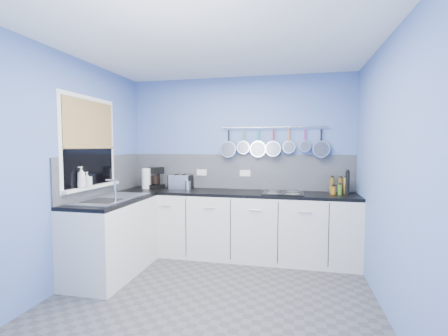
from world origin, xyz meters
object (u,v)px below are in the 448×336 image
at_px(canister, 188,185).
at_px(soap_bottle_a, 81,177).
at_px(soap_bottle_b, 87,179).
at_px(coffee_maker, 156,178).
at_px(paper_towel, 146,178).
at_px(toaster, 181,182).
at_px(hob, 283,193).

bearing_deg(canister, soap_bottle_a, -125.69).
height_order(soap_bottle_a, soap_bottle_b, soap_bottle_a).
bearing_deg(coffee_maker, paper_towel, -144.15).
bearing_deg(soap_bottle_a, coffee_maker, 73.86).
xyz_separation_m(soap_bottle_a, canister, (0.84, 1.17, -0.21)).
distance_m(coffee_maker, toaster, 0.37).
bearing_deg(paper_towel, toaster, 12.80).
bearing_deg(hob, soap_bottle_b, -155.39).
height_order(soap_bottle_a, canister, soap_bottle_a).
relative_size(paper_towel, hob, 0.56).
bearing_deg(paper_towel, hob, -1.43).
height_order(soap_bottle_a, coffee_maker, soap_bottle_a).
xyz_separation_m(soap_bottle_b, paper_towel, (0.21, 1.05, -0.09)).
height_order(toaster, hob, toaster).
xyz_separation_m(soap_bottle_a, toaster, (0.70, 1.25, -0.17)).
bearing_deg(coffee_maker, canister, 14.83).
xyz_separation_m(coffee_maker, toaster, (0.36, 0.07, -0.05)).
distance_m(soap_bottle_a, hob, 2.45).
relative_size(soap_bottle_b, canister, 1.42).
distance_m(soap_bottle_b, coffee_maker, 1.15).
xyz_separation_m(soap_bottle_b, hob, (2.18, 1.00, -0.23)).
bearing_deg(soap_bottle_b, soap_bottle_a, -90.00).
height_order(paper_towel, hob, paper_towel).
bearing_deg(coffee_maker, hob, 13.77).
distance_m(coffee_maker, hob, 1.84).
height_order(soap_bottle_a, hob, soap_bottle_a).
relative_size(coffee_maker, hob, 0.59).
distance_m(canister, hob, 1.34).
xyz_separation_m(soap_bottle_b, toaster, (0.70, 1.16, -0.14)).
bearing_deg(hob, paper_towel, 178.57).
height_order(soap_bottle_b, paper_towel, soap_bottle_b).
distance_m(soap_bottle_a, canister, 1.46).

